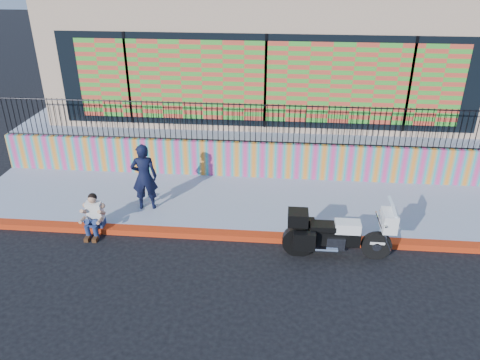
# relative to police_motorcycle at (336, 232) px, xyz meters

# --- Properties ---
(ground) EXTENTS (90.00, 90.00, 0.00)m
(ground) POSITION_rel_police_motorcycle_xyz_m (-1.86, 0.52, -0.64)
(ground) COLOR black
(ground) RESTS_ON ground
(red_curb) EXTENTS (16.00, 0.30, 0.15)m
(red_curb) POSITION_rel_police_motorcycle_xyz_m (-1.86, 0.52, -0.56)
(red_curb) COLOR #BB2B0D
(red_curb) RESTS_ON ground
(sidewalk) EXTENTS (16.00, 3.00, 0.15)m
(sidewalk) POSITION_rel_police_motorcycle_xyz_m (-1.86, 2.17, -0.56)
(sidewalk) COLOR #969DB4
(sidewalk) RESTS_ON ground
(mural_wall) EXTENTS (16.00, 0.20, 1.10)m
(mural_wall) POSITION_rel_police_motorcycle_xyz_m (-1.86, 3.77, 0.06)
(mural_wall) COLOR #D63880
(mural_wall) RESTS_ON sidewalk
(metal_fence) EXTENTS (15.80, 0.04, 1.20)m
(metal_fence) POSITION_rel_police_motorcycle_xyz_m (-1.86, 3.77, 1.21)
(metal_fence) COLOR black
(metal_fence) RESTS_ON mural_wall
(elevated_platform) EXTENTS (16.00, 10.00, 1.25)m
(elevated_platform) POSITION_rel_police_motorcycle_xyz_m (-1.86, 8.87, -0.01)
(elevated_platform) COLOR #969DB4
(elevated_platform) RESTS_ON ground
(storefront_building) EXTENTS (14.00, 8.06, 4.00)m
(storefront_building) POSITION_rel_police_motorcycle_xyz_m (-1.86, 8.66, 2.61)
(storefront_building) COLOR tan
(storefront_building) RESTS_ON elevated_platform
(police_motorcycle) EXTENTS (2.45, 0.81, 1.53)m
(police_motorcycle) POSITION_rel_police_motorcycle_xyz_m (0.00, 0.00, 0.00)
(police_motorcycle) COLOR black
(police_motorcycle) RESTS_ON ground
(police_officer) EXTENTS (0.73, 0.54, 1.84)m
(police_officer) POSITION_rel_police_motorcycle_xyz_m (-4.86, 1.56, 0.43)
(police_officer) COLOR black
(police_officer) RESTS_ON sidewalk
(seated_man) EXTENTS (0.54, 0.71, 1.06)m
(seated_man) POSITION_rel_police_motorcycle_xyz_m (-5.87, 0.37, -0.19)
(seated_man) COLOR navy
(seated_man) RESTS_ON ground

